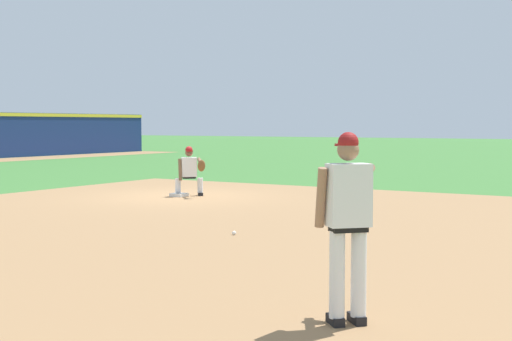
% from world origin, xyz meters
% --- Properties ---
extents(ground_plane, '(160.00, 160.00, 0.00)m').
position_xyz_m(ground_plane, '(0.00, 0.00, 0.00)').
color(ground_plane, '#3D7533').
extents(infield_dirt_patch, '(18.00, 18.00, 0.01)m').
position_xyz_m(infield_dirt_patch, '(-4.44, -4.42, 0.00)').
color(infield_dirt_patch, '#9E754C').
rests_on(infield_dirt_patch, ground).
extents(first_base_bag, '(0.38, 0.38, 0.09)m').
position_xyz_m(first_base_bag, '(0.00, 0.00, 0.04)').
color(first_base_bag, white).
rests_on(first_base_bag, ground).
extents(baseball, '(0.07, 0.07, 0.07)m').
position_xyz_m(baseball, '(-4.78, -4.87, 0.04)').
color(baseball, white).
rests_on(baseball, ground).
extents(pitcher, '(0.85, 0.55, 1.86)m').
position_xyz_m(pitcher, '(-8.85, -8.83, 1.06)').
color(pitcher, black).
rests_on(pitcher, ground).
extents(first_baseman, '(0.74, 1.08, 1.34)m').
position_xyz_m(first_baseman, '(0.22, -0.21, 0.73)').
color(first_baseman, black).
rests_on(first_baseman, ground).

